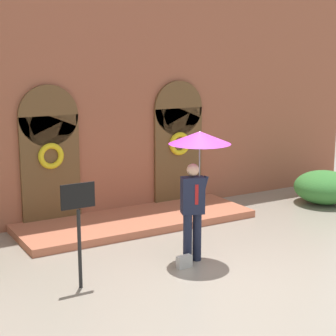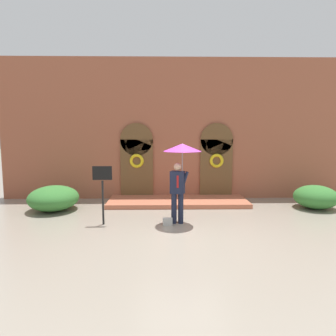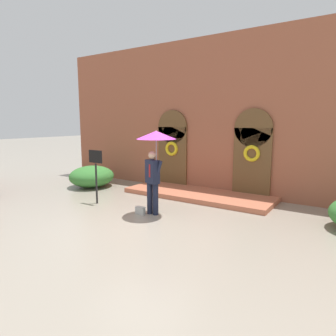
{
  "view_description": "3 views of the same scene",
  "coord_description": "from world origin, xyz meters",
  "px_view_note": "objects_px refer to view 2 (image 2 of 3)",
  "views": [
    {
      "loc": [
        -5.37,
        -7.49,
        3.72
      ],
      "look_at": [
        -0.01,
        1.65,
        1.52
      ],
      "focal_mm": 60.0,
      "sensor_mm": 36.0,
      "label": 1
    },
    {
      "loc": [
        -0.58,
        -8.05,
        2.69
      ],
      "look_at": [
        -0.39,
        1.83,
        1.5
      ],
      "focal_mm": 32.0,
      "sensor_mm": 36.0,
      "label": 2
    },
    {
      "loc": [
        4.74,
        -6.06,
        2.62
      ],
      "look_at": [
        -0.12,
        1.34,
        1.23
      ],
      "focal_mm": 32.0,
      "sensor_mm": 36.0,
      "label": 3
    }
  ],
  "objects_px": {
    "person_with_umbrella": "(181,159)",
    "sign_post": "(103,185)",
    "shrub_right": "(316,197)",
    "shrub_left": "(54,198)",
    "handbag": "(168,222)"
  },
  "relations": [
    {
      "from": "person_with_umbrella",
      "to": "shrub_right",
      "type": "height_order",
      "value": "person_with_umbrella"
    },
    {
      "from": "shrub_right",
      "to": "sign_post",
      "type": "bearing_deg",
      "value": -166.35
    },
    {
      "from": "shrub_right",
      "to": "handbag",
      "type": "bearing_deg",
      "value": -160.5
    },
    {
      "from": "person_with_umbrella",
      "to": "handbag",
      "type": "bearing_deg",
      "value": -152.97
    },
    {
      "from": "handbag",
      "to": "shrub_left",
      "type": "height_order",
      "value": "shrub_left"
    },
    {
      "from": "shrub_left",
      "to": "sign_post",
      "type": "bearing_deg",
      "value": -39.18
    },
    {
      "from": "person_with_umbrella",
      "to": "shrub_left",
      "type": "relative_size",
      "value": 1.29
    },
    {
      "from": "shrub_right",
      "to": "shrub_left",
      "type": "bearing_deg",
      "value": -179.47
    },
    {
      "from": "person_with_umbrella",
      "to": "sign_post",
      "type": "distance_m",
      "value": 2.39
    },
    {
      "from": "sign_post",
      "to": "shrub_right",
      "type": "height_order",
      "value": "sign_post"
    },
    {
      "from": "person_with_umbrella",
      "to": "handbag",
      "type": "distance_m",
      "value": 1.86
    },
    {
      "from": "shrub_left",
      "to": "shrub_right",
      "type": "xyz_separation_m",
      "value": [
        9.2,
        0.08,
        -0.02
      ]
    },
    {
      "from": "sign_post",
      "to": "shrub_left",
      "type": "distance_m",
      "value": 2.72
    },
    {
      "from": "sign_post",
      "to": "handbag",
      "type": "bearing_deg",
      "value": -4.03
    },
    {
      "from": "person_with_umbrella",
      "to": "shrub_right",
      "type": "xyz_separation_m",
      "value": [
        4.9,
        1.67,
        -1.5
      ]
    }
  ]
}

